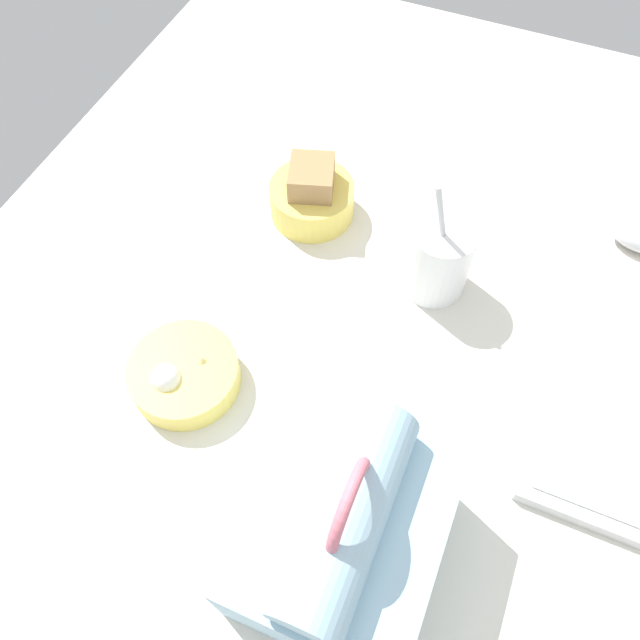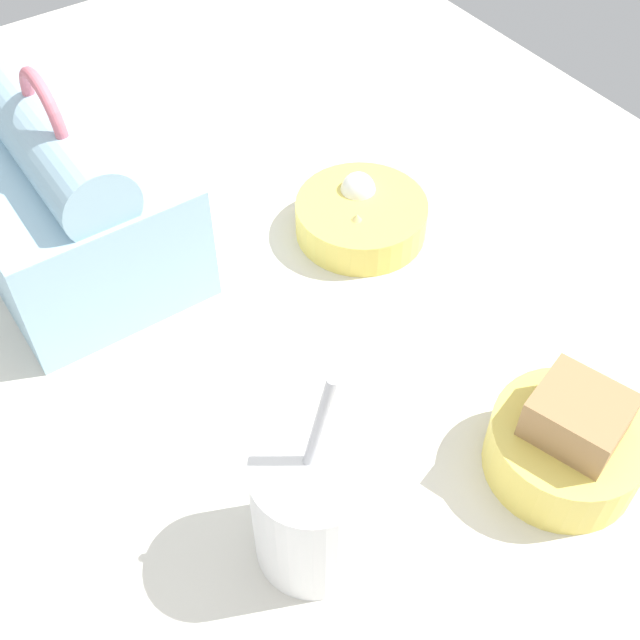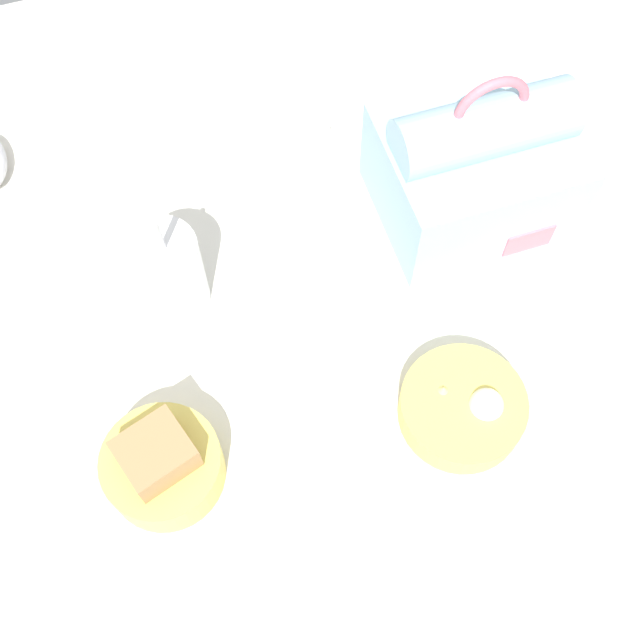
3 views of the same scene
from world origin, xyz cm
name	(u,v)px [view 1 (image 1 of 3)]	position (x,y,z in cm)	size (l,w,h in cm)	color
desk_surface	(368,354)	(0.00, 0.00, 1.00)	(140.00, 110.00, 2.00)	silver
keyboard	(613,385)	(-5.99, 27.50, 3.02)	(34.03, 14.87, 2.10)	silver
lunch_bag	(344,533)	(22.58, 5.57, 9.22)	(19.92, 16.96, 20.30)	#9EC6DB
soup_cup	(438,257)	(-12.31, 4.08, 7.44)	(8.04, 8.04, 17.35)	white
bento_bowl_sandwich	(312,196)	(-17.44, -14.81, 5.16)	(11.41, 11.41, 8.46)	#EFD65B
bento_bowl_snacks	(185,374)	(12.10, -17.95, 3.95)	(12.57, 12.57, 5.26)	#EFD65B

